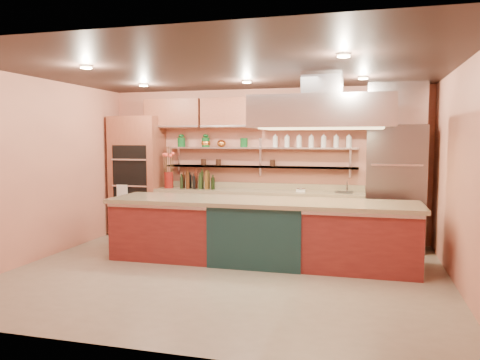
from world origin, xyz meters
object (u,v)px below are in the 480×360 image
(island, at_px, (260,231))
(flower_vase, at_px, (169,180))
(kitchen_scale, at_px, (301,189))
(copper_kettle, at_px, (221,143))
(refrigerator, at_px, (395,187))
(green_canister, at_px, (244,143))

(island, xyz_separation_m, flower_vase, (-2.12, 1.46, 0.61))
(kitchen_scale, xyz_separation_m, copper_kettle, (-1.55, 0.22, 0.81))
(refrigerator, xyz_separation_m, island, (-2.01, -1.45, -0.57))
(refrigerator, relative_size, flower_vase, 6.91)
(refrigerator, height_order, flower_vase, refrigerator)
(flower_vase, distance_m, green_canister, 1.62)
(island, relative_size, green_canister, 26.99)
(kitchen_scale, distance_m, green_canister, 1.40)
(island, xyz_separation_m, copper_kettle, (-1.13, 1.68, 1.31))
(refrigerator, height_order, copper_kettle, refrigerator)
(island, distance_m, kitchen_scale, 1.60)
(kitchen_scale, bearing_deg, refrigerator, -21.03)
(island, height_order, green_canister, green_canister)
(island, bearing_deg, kitchen_scale, 73.70)
(flower_vase, relative_size, copper_kettle, 1.77)
(copper_kettle, relative_size, green_canister, 1.02)
(copper_kettle, height_order, green_canister, green_canister)
(island, relative_size, copper_kettle, 26.47)
(island, distance_m, green_canister, 2.25)
(refrigerator, bearing_deg, island, -144.16)
(refrigerator, relative_size, copper_kettle, 12.21)
(refrigerator, relative_size, island, 0.46)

